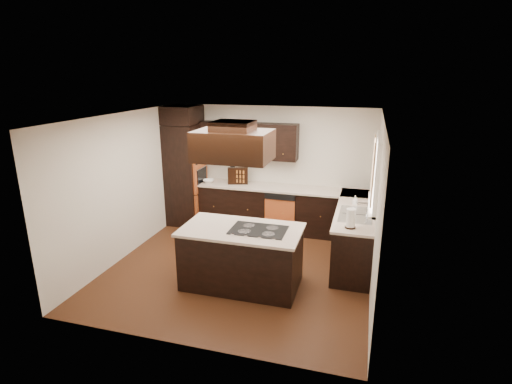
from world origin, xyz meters
TOP-DOWN VIEW (x-y plane):
  - floor at (0.00, 0.00)m, footprint 4.20×4.20m
  - ceiling at (0.00, 0.00)m, footprint 4.20×4.20m
  - wall_back at (0.00, 2.11)m, footprint 4.20×0.02m
  - wall_front at (0.00, -2.11)m, footprint 4.20×0.02m
  - wall_left at (-2.11, 0.00)m, footprint 0.02×4.20m
  - wall_right at (2.11, 0.00)m, footprint 0.02×4.20m
  - oven_column at (-1.78, 1.71)m, footprint 0.65×0.75m
  - wall_oven_face at (-1.43, 1.71)m, footprint 0.05×0.62m
  - base_cabinets_back at (0.03, 1.80)m, footprint 2.93×0.60m
  - base_cabinets_right at (1.80, 0.90)m, footprint 0.60×2.40m
  - countertop_back at (0.03, 1.79)m, footprint 2.93×0.63m
  - countertop_right at (1.79, 0.90)m, footprint 0.63×2.40m
  - upper_cabinets at (-0.43, 1.93)m, footprint 2.00×0.34m
  - dishwasher_front at (0.33, 1.50)m, footprint 0.60×0.05m
  - window_frame at (2.07, 0.55)m, footprint 0.06×1.32m
  - window_pane at (2.10, 0.55)m, footprint 0.00×1.20m
  - curtain_left at (2.01, 0.13)m, footprint 0.02×0.34m
  - curtain_right at (2.01, 0.97)m, footprint 0.02×0.34m
  - sink_rim at (1.80, 0.55)m, footprint 0.52×0.84m
  - island at (0.20, -0.53)m, footprint 1.72×0.94m
  - island_top at (0.20, -0.53)m, footprint 1.79×1.01m
  - cooktop at (0.46, -0.53)m, footprint 0.81×0.54m
  - range_hood at (0.10, -0.55)m, footprint 1.05×0.72m
  - hood_duct at (0.10, -0.55)m, footprint 0.55×0.50m
  - blender_base at (-0.74, 1.78)m, footprint 0.15×0.15m
  - blender_pitcher at (-0.74, 1.78)m, footprint 0.13×0.13m
  - spice_rack at (-0.63, 1.79)m, footprint 0.42×0.22m
  - mixing_bowl at (-1.26, 1.74)m, footprint 0.29×0.29m
  - soap_bottle at (1.76, 1.07)m, footprint 0.09×0.09m
  - paper_towel at (1.75, -0.06)m, footprint 0.17×0.17m

SIDE VIEW (x-z plane):
  - floor at x=0.00m, z-range -0.02..0.00m
  - dishwasher_front at x=0.33m, z-range 0.04..0.76m
  - base_cabinets_back at x=0.03m, z-range 0.00..0.88m
  - base_cabinets_right at x=1.80m, z-range 0.00..0.88m
  - island at x=0.20m, z-range 0.00..0.88m
  - countertop_back at x=0.03m, z-range 0.88..0.92m
  - countertop_right at x=1.79m, z-range 0.88..0.92m
  - island_top at x=0.20m, z-range 0.88..0.92m
  - sink_rim at x=1.80m, z-range 0.92..0.93m
  - cooktop at x=0.46m, z-range 0.92..0.93m
  - mixing_bowl at x=-1.26m, z-range 0.92..0.98m
  - blender_base at x=-0.74m, z-range 0.92..1.02m
  - soap_bottle at x=1.76m, z-range 0.92..1.09m
  - oven_column at x=-1.78m, z-range 0.00..2.12m
  - paper_towel at x=1.75m, z-range 0.92..1.22m
  - spice_rack at x=-0.63m, z-range 0.92..1.26m
  - wall_oven_face at x=-1.43m, z-range 0.73..1.51m
  - blender_pitcher at x=-0.74m, z-range 1.02..1.28m
  - wall_back at x=0.00m, z-range 0.00..2.50m
  - wall_front at x=0.00m, z-range 0.00..2.50m
  - wall_left at x=-2.11m, z-range 0.00..2.50m
  - wall_right at x=2.11m, z-range 0.00..2.50m
  - window_frame at x=2.07m, z-range 1.09..2.21m
  - window_pane at x=2.10m, z-range 1.15..2.15m
  - curtain_left at x=2.01m, z-range 1.25..2.15m
  - curtain_right at x=2.01m, z-range 1.25..2.15m
  - upper_cabinets at x=-0.43m, z-range 1.45..2.17m
  - range_hood at x=0.10m, z-range 1.95..2.37m
  - hood_duct at x=0.10m, z-range 2.37..2.50m
  - ceiling at x=0.00m, z-range 2.50..2.52m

